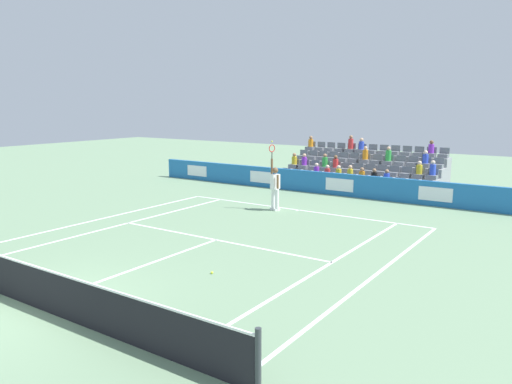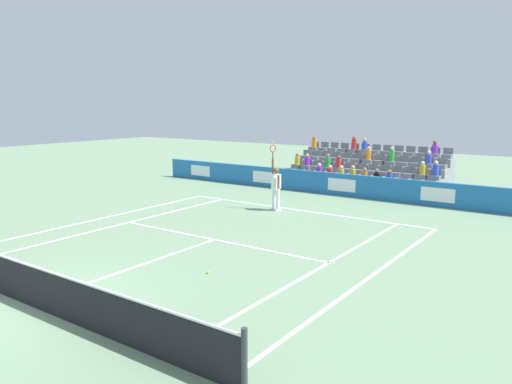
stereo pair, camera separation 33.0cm
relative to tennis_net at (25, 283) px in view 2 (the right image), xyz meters
The scene contains 14 objects.
ground_plane 0.49m from the tennis_net, ahead, with size 80.00×80.00×0.00m, color gray.
line_baseline 11.90m from the tennis_net, 90.00° to the right, with size 10.97×0.10×0.01m, color white.
line_service 6.42m from the tennis_net, 90.00° to the right, with size 8.23×0.10×0.01m, color white.
line_centre_service 3.24m from the tennis_net, 90.00° to the right, with size 0.10×6.40×0.01m, color white.
line_singles_sideline_left 7.25m from the tennis_net, 55.31° to the right, with size 0.10×11.89×0.01m, color white.
line_singles_sideline_right 7.25m from the tennis_net, 124.69° to the right, with size 0.10×11.89×0.01m, color white.
line_doubles_sideline_left 8.10m from the tennis_net, 47.30° to the right, with size 0.10×11.89×0.01m, color white.
line_doubles_sideline_right 8.10m from the tennis_net, 132.70° to the right, with size 0.10×11.89×0.01m, color white.
line_centre_mark 11.80m from the tennis_net, 90.00° to the right, with size 0.10×0.20×0.01m, color white.
sponsor_barrier 15.92m from the tennis_net, 90.00° to the right, with size 22.24×0.22×1.06m.
tennis_net is the anchor object (origin of this frame).
tennis_player 11.36m from the tennis_net, 85.88° to the right, with size 0.51×0.43×2.85m.
stadium_stand 18.85m from the tennis_net, 90.00° to the right, with size 8.06×3.80×2.63m.
loose_tennis_ball 4.30m from the tennis_net, 117.13° to the right, with size 0.07×0.07×0.07m, color #D1E533.
Camera 2 is at (-10.01, 5.49, 4.33)m, focal length 34.77 mm.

